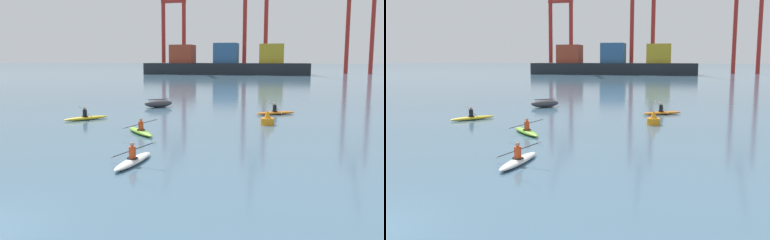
# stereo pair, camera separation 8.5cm
# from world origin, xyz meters

# --- Properties ---
(container_barge) EXTENTS (45.87, 9.48, 8.70)m
(container_barge) POSITION_xyz_m (-9.38, 111.53, 2.98)
(container_barge) COLOR #1E2328
(container_barge) RESTS_ON ground
(gantry_crane_west) EXTENTS (7.70, 16.97, 34.50)m
(gantry_crane_west) POSITION_xyz_m (-27.04, 119.79, 17.23)
(gantry_crane_west) COLOR maroon
(gantry_crane_west) RESTS_ON ground
(gantry_crane_west_mid) EXTENTS (7.39, 15.87, 39.82)m
(gantry_crane_west_mid) POSITION_xyz_m (-2.15, 119.98, 19.07)
(gantry_crane_west_mid) COLOR maroon
(gantry_crane_west_mid) RESTS_ON ground
(gantry_crane_east_mid) EXTENTS (8.08, 21.16, 38.64)m
(gantry_crane_east_mid) POSITION_xyz_m (27.82, 125.29, 19.26)
(gantry_crane_east_mid) COLOR maroon
(gantry_crane_east_mid) RESTS_ON ground
(capsized_dinghy) EXTENTS (2.75, 2.41, 0.76)m
(capsized_dinghy) POSITION_xyz_m (-3.40, 28.32, 0.35)
(capsized_dinghy) COLOR #38383D
(capsized_dinghy) RESTS_ON ground
(channel_buoy) EXTENTS (0.90, 0.90, 1.00)m
(channel_buoy) POSITION_xyz_m (6.83, 20.01, 0.36)
(channel_buoy) COLOR orange
(channel_buoy) RESTS_ON ground
(kayak_orange) EXTENTS (3.23, 2.26, 1.05)m
(kayak_orange) POSITION_xyz_m (7.19, 25.54, 0.17)
(kayak_orange) COLOR orange
(kayak_orange) RESTS_ON ground
(kayak_yellow) EXTENTS (2.61, 3.02, 0.98)m
(kayak_yellow) POSITION_xyz_m (-6.10, 19.43, 0.17)
(kayak_yellow) COLOR yellow
(kayak_yellow) RESTS_ON ground
(kayak_lime) EXTENTS (2.68, 2.97, 0.95)m
(kayak_lime) POSITION_xyz_m (-0.28, 14.79, 0.17)
(kayak_lime) COLOR #7ABC2D
(kayak_lime) RESTS_ON ground
(kayak_white) EXTENTS (2.16, 3.43, 1.07)m
(kayak_white) POSITION_xyz_m (1.89, 7.85, 0.17)
(kayak_white) COLOR silver
(kayak_white) RESTS_ON ground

